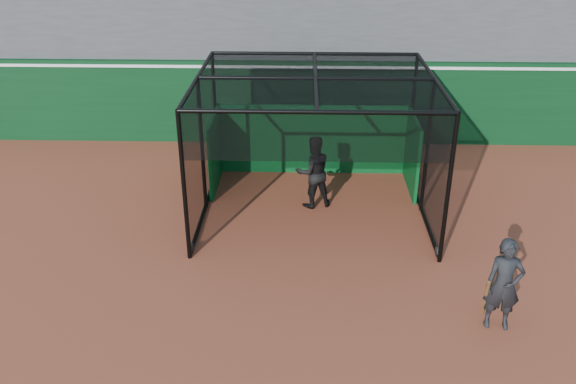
{
  "coord_description": "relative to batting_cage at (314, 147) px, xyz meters",
  "views": [
    {
      "loc": [
        0.39,
        -9.12,
        6.86
      ],
      "look_at": [
        0.08,
        2.0,
        1.4
      ],
      "focal_mm": 38.0,
      "sensor_mm": 36.0,
      "label": 1
    }
  ],
  "objects": [
    {
      "name": "ground",
      "position": [
        -0.63,
        -3.98,
        -1.61
      ],
      "size": [
        120.0,
        120.0,
        0.0
      ],
      "primitive_type": "plane",
      "color": "brown",
      "rests_on": "ground"
    },
    {
      "name": "batter",
      "position": [
        -0.01,
        0.16,
        -0.71
      ],
      "size": [
        1.04,
        0.91,
        1.79
      ],
      "primitive_type": "imported",
      "rotation": [
        0.0,
        0.0,
        3.45
      ],
      "color": "black",
      "rests_on": "ground"
    },
    {
      "name": "outfield_wall",
      "position": [
        -0.63,
        4.52,
        -0.32
      ],
      "size": [
        50.0,
        0.5,
        2.5
      ],
      "color": "#093215",
      "rests_on": "ground"
    },
    {
      "name": "batting_cage",
      "position": [
        0.0,
        0.0,
        0.0
      ],
      "size": [
        5.29,
        4.67,
        3.22
      ],
      "color": "black",
      "rests_on": "ground"
    },
    {
      "name": "on_deck_player",
      "position": [
        3.2,
        -4.38,
        -0.75
      ],
      "size": [
        0.66,
        0.47,
        1.73
      ],
      "color": "black",
      "rests_on": "ground"
    }
  ]
}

